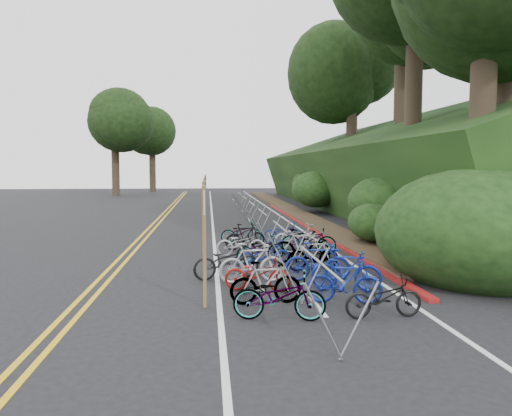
{
  "coord_description": "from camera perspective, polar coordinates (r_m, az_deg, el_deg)",
  "views": [
    {
      "loc": [
        0.78,
        -12.31,
        2.98
      ],
      "look_at": [
        2.75,
        8.23,
        1.3
      ],
      "focal_mm": 35.0,
      "sensor_mm": 36.0,
      "label": 1
    }
  ],
  "objects": [
    {
      "name": "ground",
      "position": [
        12.69,
        -8.96,
        -8.98
      ],
      "size": [
        120.0,
        120.0,
        0.0
      ],
      "primitive_type": "plane",
      "color": "black",
      "rests_on": "ground"
    },
    {
      "name": "road_markings",
      "position": [
        22.6,
        -5.82,
        -2.93
      ],
      "size": [
        7.47,
        80.0,
        0.01
      ],
      "color": "gold",
      "rests_on": "ground"
    },
    {
      "name": "red_curb",
      "position": [
        24.98,
        5.91,
        -2.11
      ],
      "size": [
        0.25,
        28.0,
        0.1
      ],
      "primitive_type": "cube",
      "color": "maroon",
      "rests_on": "ground"
    },
    {
      "name": "embankment",
      "position": [
        33.64,
        15.77,
        3.77
      ],
      "size": [
        14.3,
        48.14,
        9.11
      ],
      "color": "black",
      "rests_on": "ground"
    },
    {
      "name": "tree_cluster",
      "position": [
        36.55,
        9.37,
        18.37
      ],
      "size": [
        32.64,
        54.2,
        18.73
      ],
      "color": "#2D2319",
      "rests_on": "ground"
    },
    {
      "name": "bike_rack_front",
      "position": [
        9.36,
        7.16,
        -7.98
      ],
      "size": [
        1.19,
        3.4,
        1.27
      ],
      "color": "gray",
      "rests_on": "ground"
    },
    {
      "name": "bike_racks_rest",
      "position": [
        25.5,
        -0.48,
        -0.13
      ],
      "size": [
        1.14,
        23.0,
        1.17
      ],
      "color": "gray",
      "rests_on": "ground"
    },
    {
      "name": "signpost_near",
      "position": [
        10.6,
        -5.91,
        -3.48
      ],
      "size": [
        0.08,
        0.4,
        2.6
      ],
      "color": "brown",
      "rests_on": "ground"
    },
    {
      "name": "signposts_rest",
      "position": [
        26.36,
        -5.87,
        1.26
      ],
      "size": [
        0.08,
        18.4,
        2.5
      ],
      "color": "brown",
      "rests_on": "ground"
    },
    {
      "name": "bike_front",
      "position": [
        13.42,
        -3.39,
        -6.08
      ],
      "size": [
        1.09,
        1.93,
        0.96
      ],
      "primitive_type": "imported",
      "rotation": [
        0.0,
        0.0,
        1.83
      ],
      "color": "black",
      "rests_on": "ground"
    },
    {
      "name": "bike_valet",
      "position": [
        14.61,
        3.43,
        -5.23
      ],
      "size": [
        3.31,
        11.79,
        1.06
      ],
      "color": "slate",
      "rests_on": "ground"
    }
  ]
}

